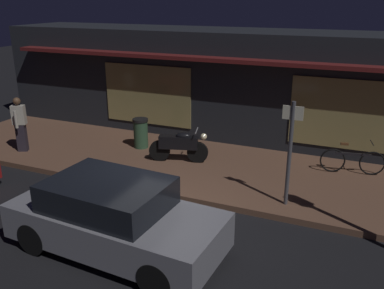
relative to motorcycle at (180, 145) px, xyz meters
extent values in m
plane|color=black|center=(1.09, -3.00, -0.65)|extent=(60.00, 60.00, 0.00)
cube|color=brown|center=(1.09, 0.00, -0.57)|extent=(18.00, 4.00, 0.15)
cube|color=black|center=(1.09, 3.40, 1.15)|extent=(18.00, 2.80, 3.60)
cube|color=olive|center=(-2.11, 1.98, 0.85)|extent=(3.20, 0.04, 2.00)
cube|color=olive|center=(4.29, 1.98, 0.85)|extent=(3.20, 0.04, 2.00)
cube|color=#591919|center=(1.09, 1.75, 2.20)|extent=(16.20, 0.50, 0.12)
cylinder|color=black|center=(-0.56, -0.16, -0.20)|extent=(0.61, 0.28, 0.60)
cylinder|color=black|center=(0.50, 0.14, -0.20)|extent=(0.61, 0.28, 0.60)
cube|color=black|center=(-0.03, -0.01, 0.08)|extent=(1.13, 0.57, 0.36)
ellipsoid|color=black|center=(0.11, 0.03, 0.28)|extent=(0.49, 0.35, 0.20)
sphere|color=#F9EDB7|center=(0.66, 0.19, 0.28)|extent=(0.18, 0.18, 0.18)
cylinder|color=gray|center=(0.47, 0.13, 0.45)|extent=(0.18, 0.54, 0.03)
torus|color=black|center=(4.09, 0.93, -0.17)|extent=(0.66, 0.17, 0.66)
torus|color=black|center=(5.07, 1.12, -0.17)|extent=(0.66, 0.17, 0.66)
cube|color=black|center=(4.58, 1.03, 0.05)|extent=(0.89, 0.21, 0.06)
cube|color=brown|center=(4.34, 0.98, 0.32)|extent=(0.21, 0.12, 0.06)
cylinder|color=black|center=(4.99, 1.11, 0.40)|extent=(0.11, 0.42, 0.02)
cube|color=#28232D|center=(-4.79, -1.09, -0.07)|extent=(0.34, 0.30, 0.85)
cube|color=#B2AD9E|center=(-4.79, -1.09, 0.64)|extent=(0.44, 0.36, 0.58)
sphere|color=brown|center=(-4.79, -1.09, 1.06)|extent=(0.22, 0.22, 0.22)
cylinder|color=#B2AD9E|center=(-4.90, -0.86, 0.57)|extent=(0.12, 0.12, 0.52)
cylinder|color=#B2AD9E|center=(-4.68, -1.33, 0.57)|extent=(0.12, 0.12, 0.52)
cylinder|color=#47474C|center=(3.32, -1.42, 0.70)|extent=(0.09, 0.09, 2.40)
cube|color=beige|center=(3.32, -1.42, 1.65)|extent=(0.44, 0.03, 0.30)
cylinder|color=#2D4C33|center=(-1.61, 0.61, -0.07)|extent=(0.44, 0.44, 0.85)
cylinder|color=black|center=(-1.61, 0.61, 0.39)|extent=(0.48, 0.48, 0.08)
cylinder|color=black|center=(2.07, -3.61, -0.33)|extent=(0.65, 0.26, 0.64)
cylinder|color=black|center=(1.97, -5.17, -0.33)|extent=(0.65, 0.26, 0.64)
cylinder|color=black|center=(-0.63, -3.44, -0.33)|extent=(0.65, 0.26, 0.64)
cylinder|color=black|center=(-0.72, -5.00, -0.33)|extent=(0.65, 0.26, 0.64)
cube|color=slate|center=(0.67, -4.31, -0.10)|extent=(4.20, 2.01, 0.68)
cube|color=black|center=(0.52, -4.30, 0.45)|extent=(2.29, 1.73, 0.64)
camera|label=1|loc=(4.70, -10.07, 3.96)|focal=38.87mm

